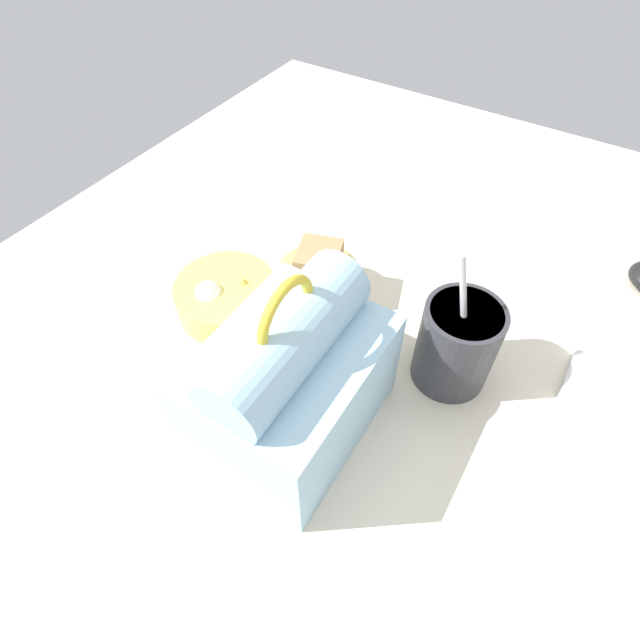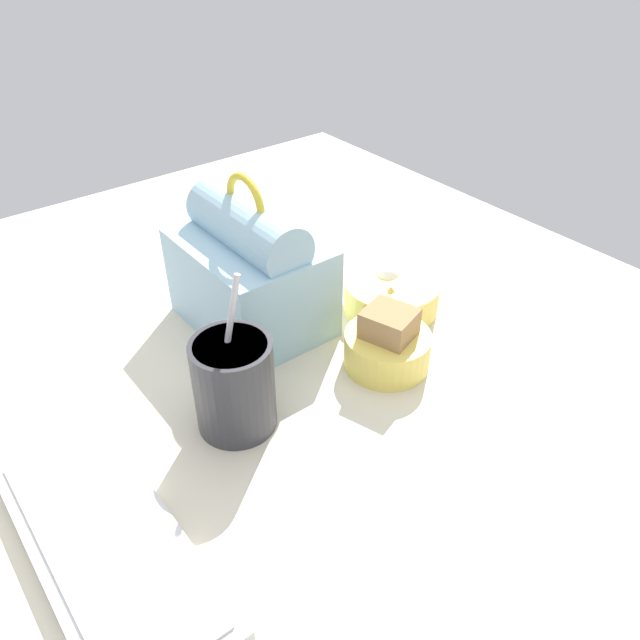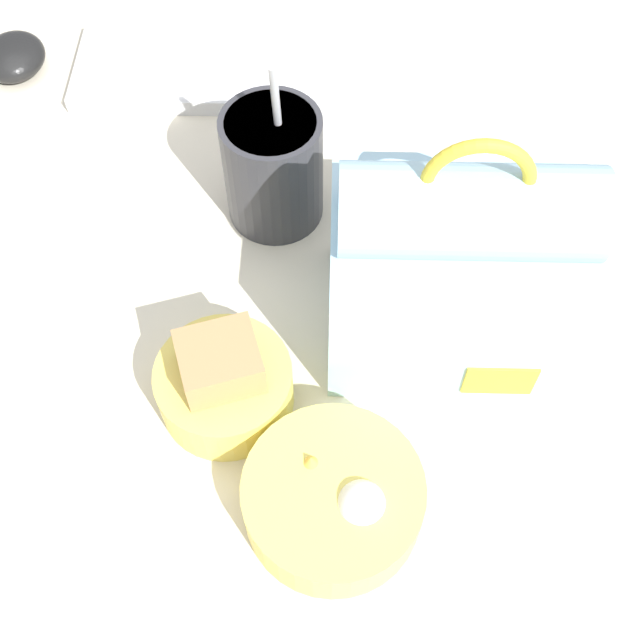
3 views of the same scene
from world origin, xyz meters
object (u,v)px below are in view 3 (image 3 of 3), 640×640
(keyboard, at_px, (220,69))
(soup_cup, at_px, (273,166))
(bento_bowl_sandwich, at_px, (224,383))
(bento_bowl_snacks, at_px, (333,497))
(computer_mouse, at_px, (14,57))
(lunch_bag, at_px, (457,266))

(keyboard, relative_size, soup_cup, 1.63)
(keyboard, height_order, soup_cup, soup_cup)
(keyboard, xyz_separation_m, bento_bowl_sandwich, (0.04, -0.40, 0.02))
(soup_cup, height_order, bento_bowl_snacks, soup_cup)
(keyboard, height_order, bento_bowl_sandwich, bento_bowl_sandwich)
(bento_bowl_snacks, distance_m, computer_mouse, 0.61)
(soup_cup, height_order, computer_mouse, soup_cup)
(lunch_bag, bearing_deg, bento_bowl_sandwich, -155.94)
(keyboard, height_order, lunch_bag, lunch_bag)
(lunch_bag, height_order, bento_bowl_snacks, lunch_bag)
(keyboard, relative_size, bento_bowl_snacks, 2.28)
(bento_bowl_snacks, bearing_deg, keyboard, 105.03)
(lunch_bag, height_order, computer_mouse, lunch_bag)
(bento_bowl_sandwich, distance_m, bento_bowl_snacks, 0.13)
(lunch_bag, bearing_deg, computer_mouse, 144.90)
(soup_cup, distance_m, computer_mouse, 0.36)
(lunch_bag, relative_size, soup_cup, 1.16)
(soup_cup, relative_size, bento_bowl_snacks, 1.40)
(bento_bowl_sandwich, xyz_separation_m, bento_bowl_snacks, (0.09, -0.09, -0.01))
(computer_mouse, bearing_deg, keyboard, -1.33)
(soup_cup, xyz_separation_m, bento_bowl_sandwich, (-0.03, -0.21, -0.03))
(lunch_bag, distance_m, bento_bowl_snacks, 0.21)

